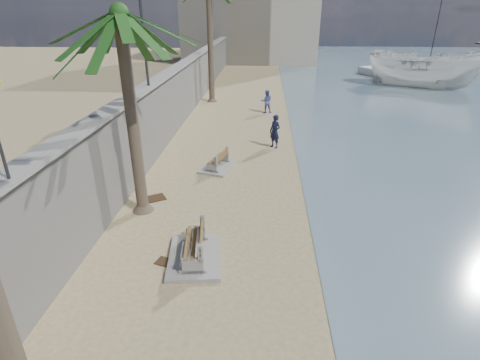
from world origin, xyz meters
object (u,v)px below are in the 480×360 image
object	(u,v)px
bench_far	(218,161)
person_b	(267,100)
bench_near	(194,247)
yacht_far	(386,74)
sailboat_west	(429,65)
person_a	(275,129)
palm_mid	(120,16)
boat_cruiser	(424,67)

from	to	relation	value
bench_far	person_b	world-z (taller)	person_b
bench_near	bench_far	bearing A→B (deg)	91.15
bench_near	bench_far	xyz separation A→B (m)	(-0.14, 7.02, -0.06)
yacht_far	sailboat_west	distance (m)	11.28
bench_near	sailboat_west	distance (m)	47.73
person_a	yacht_far	world-z (taller)	person_a
person_a	yacht_far	bearing A→B (deg)	104.12
bench_far	person_a	distance (m)	4.18
bench_near	person_a	world-z (taller)	person_a
bench_near	yacht_far	bearing A→B (deg)	65.87
person_a	person_b	bearing A→B (deg)	135.63
person_a	bench_far	bearing A→B (deg)	-88.79
palm_mid	sailboat_west	world-z (taller)	sailboat_west
yacht_far	person_b	bearing A→B (deg)	116.90
bench_near	sailboat_west	world-z (taller)	sailboat_west
sailboat_west	boat_cruiser	bearing A→B (deg)	-113.70
bench_near	sailboat_west	size ratio (longest dim) A/B	0.26
palm_mid	boat_cruiser	xyz separation A→B (m)	(19.29, 25.52, -4.78)
bench_near	person_b	size ratio (longest dim) A/B	1.35
person_a	bench_near	bearing A→B (deg)	-62.04
yacht_far	bench_near	bearing A→B (deg)	131.76
palm_mid	boat_cruiser	size ratio (longest dim) A/B	1.68
person_a	boat_cruiser	distance (m)	23.14
boat_cruiser	bench_near	bearing A→B (deg)	178.22
bench_far	yacht_far	world-z (taller)	yacht_far
bench_far	yacht_far	size ratio (longest dim) A/B	0.30
palm_mid	boat_cruiser	bearing A→B (deg)	52.92
person_b	palm_mid	bearing A→B (deg)	68.66
boat_cruiser	person_a	bearing A→B (deg)	170.83
person_b	yacht_far	xyz separation A→B (m)	(13.00, 16.05, -0.56)
bench_far	person_b	distance (m)	10.87
person_b	sailboat_west	world-z (taller)	sailboat_west
sailboat_west	bench_near	bearing A→B (deg)	-118.54
boat_cruiser	palm_mid	bearing A→B (deg)	171.86
person_a	yacht_far	size ratio (longest dim) A/B	0.28
bench_far	boat_cruiser	bearing A→B (deg)	51.46
bench_far	person_a	xyz separation A→B (m)	(2.70, 3.12, 0.68)
person_b	bench_near	bearing A→B (deg)	78.93
boat_cruiser	sailboat_west	xyz separation A→B (m)	(5.97, 13.60, -1.57)
palm_mid	yacht_far	world-z (taller)	palm_mid
yacht_far	palm_mid	bearing A→B (deg)	126.29
yacht_far	sailboat_west	world-z (taller)	sailboat_west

